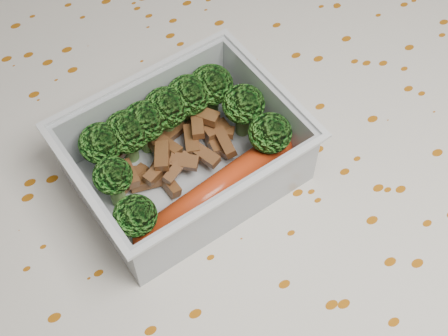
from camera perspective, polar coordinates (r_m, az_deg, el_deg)
dining_table at (r=0.57m, az=0.45°, el=-6.23°), size 1.40×0.90×0.75m
tablecloth at (r=0.53m, az=0.48°, el=-3.73°), size 1.46×0.96×0.19m
lunch_container at (r=0.48m, az=-3.54°, el=0.74°), size 0.18×0.15×0.06m
broccoli_florets at (r=0.48m, az=-4.64°, el=3.78°), size 0.15×0.11×0.05m
meat_pile at (r=0.49m, az=-4.17°, el=1.65°), size 0.11×0.07×0.03m
sausage at (r=0.47m, az=-0.72°, el=-2.18°), size 0.15×0.05×0.02m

